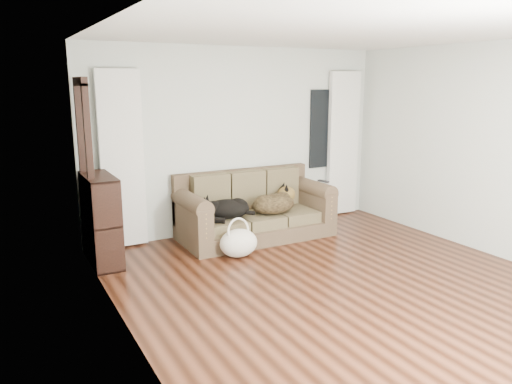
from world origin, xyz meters
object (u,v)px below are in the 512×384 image
dog_black_lab (224,209)px  tote_bag (239,244)px  bookshelf (101,222)px  sofa (256,206)px  dog_shepherd (275,203)px

dog_black_lab → tote_bag: dog_black_lab is taller
tote_bag → bookshelf: bookshelf is taller
sofa → bookshelf: bearing=-179.7°
sofa → bookshelf: bookshelf is taller
dog_shepherd → bookshelf: 2.32m
tote_bag → bookshelf: (-1.51, 0.59, 0.34)m
dog_shepherd → bookshelf: bearing=-9.1°
dog_shepherd → bookshelf: bookshelf is taller
sofa → tote_bag: bearing=-133.5°
tote_bag → dog_shepherd: bearing=31.3°
sofa → dog_black_lab: bearing=-174.5°
sofa → dog_black_lab: sofa is taller
dog_black_lab → dog_shepherd: bearing=13.7°
sofa → bookshelf: 2.08m
sofa → dog_shepherd: (0.24, -0.11, 0.04)m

